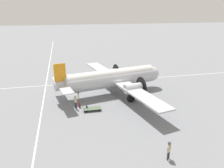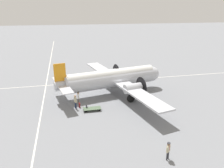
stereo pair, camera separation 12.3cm
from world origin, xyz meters
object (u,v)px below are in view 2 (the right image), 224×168
Objects in this scene: suitcase_near_door at (87,107)px; baggage_cart at (92,109)px; passenger_boarding at (75,100)px; airliner_main at (114,78)px; suitcase_upright_spare at (80,105)px; ramp_agent at (78,97)px; crew_foreground at (168,149)px.

suitcase_near_door reaches higher than baggage_cart.
baggage_cart is (-1.06, -1.94, -0.87)m from passenger_boarding.
suitcase_upright_spare is at bearing -157.46° from airliner_main.
ramp_agent is 2.32m from suitcase_near_door.
ramp_agent is (13.25, 6.46, 0.01)m from crew_foreground.
ramp_agent is 2.78× the size of suitcase_near_door.
crew_foreground reaches higher than suitcase_near_door.
ramp_agent is 2.60× the size of suitcase_upright_spare.
crew_foreground is at bearing -152.95° from ramp_agent.
ramp_agent reaches higher than suitcase_upright_spare.
ramp_agent is at bearing 121.11° from baggage_cart.
suitcase_near_door is at bearing -98.90° from crew_foreground.
airliner_main reaches higher than suitcase_upright_spare.
passenger_boarding reaches higher than suitcase_near_door.
crew_foreground is at bearing 8.77° from passenger_boarding.
crew_foreground is 14.74m from ramp_agent.
airliner_main is 7.05m from suitcase_upright_spare.
baggage_cart is at bearing -126.26° from suitcase_near_door.
airliner_main is 13.94× the size of ramp_agent.
baggage_cart is (-5.14, 4.13, -2.13)m from airliner_main.
crew_foreground is 0.74× the size of baggage_cart.
suitcase_upright_spare is (-1.14, -0.04, -0.74)m from ramp_agent.
suitcase_near_door is (11.22, 5.61, -0.75)m from crew_foreground.
crew_foreground is at bearing -152.07° from suitcase_upright_spare.
crew_foreground is at bearing -64.64° from baggage_cart.
suitcase_near_door is (-0.62, -1.33, -0.86)m from passenger_boarding.
passenger_boarding is at bearing 162.42° from ramp_agent.
suitcase_upright_spare is at bearing 42.56° from suitcase_near_door.
crew_foreground is (-15.91, -0.86, -1.38)m from airliner_main.
suitcase_near_door is (-4.69, 4.74, -2.13)m from airliner_main.
airliner_main is 10.37× the size of baggage_cart.
crew_foreground is 11.90m from baggage_cart.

